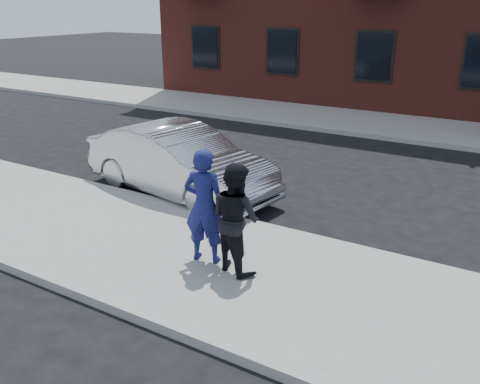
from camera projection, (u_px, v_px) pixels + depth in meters
The scene contains 8 objects.
ground at pixel (145, 242), 9.26m from camera, with size 100.00×100.00×0.00m, color black.
near_sidewalk at pixel (135, 243), 9.03m from camera, with size 50.00×3.50×0.15m, color gray.
near_curb at pixel (194, 210), 10.48m from camera, with size 50.00×0.10×0.15m, color #999691.
far_sidewalk at pixel (352, 121), 18.28m from camera, with size 50.00×3.50×0.15m, color gray.
far_curb at pixel (333, 131), 16.83m from camera, with size 50.00×0.10×0.15m, color #999691.
silver_sedan at pixel (179, 161), 11.30m from camera, with size 1.64×4.71×1.55m, color #B7BABF.
man_hoodie at pixel (205, 206), 7.98m from camera, with size 0.77×0.58×1.89m.
man_peacoat at pixel (235, 218), 7.73m from camera, with size 1.02×0.91×1.74m.
Camera 1 is at (5.77, -6.28, 4.11)m, focal length 38.00 mm.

